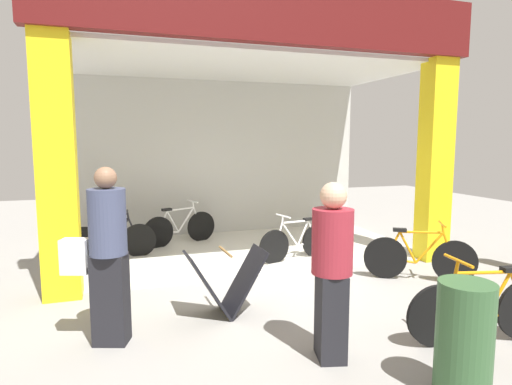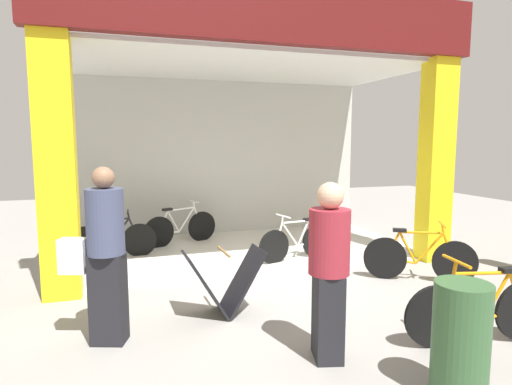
{
  "view_description": "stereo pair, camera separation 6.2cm",
  "coord_description": "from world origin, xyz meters",
  "px_view_note": "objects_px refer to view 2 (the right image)",
  "views": [
    {
      "loc": [
        -2.16,
        -5.75,
        1.99
      ],
      "look_at": [
        0.0,
        0.79,
        1.15
      ],
      "focal_mm": 29.92,
      "sensor_mm": 36.0,
      "label": 1
    },
    {
      "loc": [
        -2.1,
        -5.77,
        1.99
      ],
      "look_at": [
        0.0,
        0.79,
        1.15
      ],
      "focal_mm": 29.92,
      "sensor_mm": 36.0,
      "label": 2
    }
  ],
  "objects_px": {
    "bicycle_inside_1": "(112,240)",
    "bicycle_parked_0": "(419,258)",
    "bicycle_parked_1": "(481,310)",
    "pedestrian_1": "(104,253)",
    "bicycle_inside_0": "(296,242)",
    "bicycle_inside_2": "(181,228)",
    "pedestrian_2": "(329,268)",
    "sandwich_board_sign": "(224,282)",
    "trash_bin": "(460,342)"
  },
  "relations": [
    {
      "from": "bicycle_inside_1",
      "to": "bicycle_parked_0",
      "type": "distance_m",
      "value": 4.9
    },
    {
      "from": "bicycle_inside_1",
      "to": "bicycle_parked_1",
      "type": "relative_size",
      "value": 0.94
    },
    {
      "from": "bicycle_parked_1",
      "to": "pedestrian_1",
      "type": "height_order",
      "value": "pedestrian_1"
    },
    {
      "from": "bicycle_inside_0",
      "to": "bicycle_parked_1",
      "type": "distance_m",
      "value": 3.34
    },
    {
      "from": "bicycle_parked_1",
      "to": "pedestrian_1",
      "type": "relative_size",
      "value": 0.89
    },
    {
      "from": "bicycle_inside_0",
      "to": "bicycle_inside_2",
      "type": "height_order",
      "value": "bicycle_inside_2"
    },
    {
      "from": "bicycle_inside_0",
      "to": "pedestrian_2",
      "type": "bearing_deg",
      "value": -107.94
    },
    {
      "from": "bicycle_inside_1",
      "to": "sandwich_board_sign",
      "type": "bearing_deg",
      "value": -66.13
    },
    {
      "from": "bicycle_inside_1",
      "to": "pedestrian_1",
      "type": "xyz_separation_m",
      "value": [
        -0.0,
        -3.17,
        0.58
      ]
    },
    {
      "from": "bicycle_inside_0",
      "to": "bicycle_inside_1",
      "type": "distance_m",
      "value": 3.11
    },
    {
      "from": "bicycle_inside_1",
      "to": "sandwich_board_sign",
      "type": "distance_m",
      "value": 3.12
    },
    {
      "from": "bicycle_inside_0",
      "to": "bicycle_inside_1",
      "type": "bearing_deg",
      "value": 160.41
    },
    {
      "from": "sandwich_board_sign",
      "to": "bicycle_inside_1",
      "type": "bearing_deg",
      "value": 113.87
    },
    {
      "from": "bicycle_parked_0",
      "to": "bicycle_inside_1",
      "type": "bearing_deg",
      "value": 148.48
    },
    {
      "from": "bicycle_inside_1",
      "to": "sandwich_board_sign",
      "type": "xyz_separation_m",
      "value": [
        1.26,
        -2.86,
        0.05
      ]
    },
    {
      "from": "bicycle_parked_1",
      "to": "sandwich_board_sign",
      "type": "height_order",
      "value": "bicycle_parked_1"
    },
    {
      "from": "bicycle_inside_2",
      "to": "sandwich_board_sign",
      "type": "xyz_separation_m",
      "value": [
        0.02,
        -3.48,
        0.04
      ]
    },
    {
      "from": "bicycle_inside_1",
      "to": "pedestrian_2",
      "type": "xyz_separation_m",
      "value": [
        1.93,
        -4.12,
        0.53
      ]
    },
    {
      "from": "pedestrian_1",
      "to": "pedestrian_2",
      "type": "relative_size",
      "value": 1.07
    },
    {
      "from": "bicycle_parked_0",
      "to": "bicycle_inside_0",
      "type": "bearing_deg",
      "value": 129.35
    },
    {
      "from": "bicycle_parked_1",
      "to": "pedestrian_2",
      "type": "relative_size",
      "value": 0.96
    },
    {
      "from": "bicycle_parked_1",
      "to": "bicycle_inside_2",
      "type": "bearing_deg",
      "value": 114.34
    },
    {
      "from": "bicycle_inside_1",
      "to": "bicycle_parked_1",
      "type": "xyz_separation_m",
      "value": [
        3.49,
        -4.33,
        0.02
      ]
    },
    {
      "from": "bicycle_inside_0",
      "to": "bicycle_inside_1",
      "type": "relative_size",
      "value": 0.95
    },
    {
      "from": "bicycle_inside_0",
      "to": "sandwich_board_sign",
      "type": "relative_size",
      "value": 1.52
    },
    {
      "from": "pedestrian_2",
      "to": "bicycle_parked_0",
      "type": "bearing_deg",
      "value": 34.92
    },
    {
      "from": "bicycle_inside_2",
      "to": "sandwich_board_sign",
      "type": "height_order",
      "value": "bicycle_inside_2"
    },
    {
      "from": "bicycle_inside_2",
      "to": "pedestrian_2",
      "type": "xyz_separation_m",
      "value": [
        0.69,
        -4.75,
        0.52
      ]
    },
    {
      "from": "sandwich_board_sign",
      "to": "pedestrian_1",
      "type": "bearing_deg",
      "value": -165.94
    },
    {
      "from": "sandwich_board_sign",
      "to": "trash_bin",
      "type": "height_order",
      "value": "trash_bin"
    },
    {
      "from": "bicycle_parked_0",
      "to": "sandwich_board_sign",
      "type": "bearing_deg",
      "value": -174.18
    },
    {
      "from": "pedestrian_1",
      "to": "trash_bin",
      "type": "bearing_deg",
      "value": -34.96
    },
    {
      "from": "bicycle_parked_1",
      "to": "bicycle_parked_0",
      "type": "bearing_deg",
      "value": 68.81
    },
    {
      "from": "bicycle_inside_0",
      "to": "sandwich_board_sign",
      "type": "distance_m",
      "value": 2.46
    },
    {
      "from": "bicycle_parked_1",
      "to": "pedestrian_2",
      "type": "height_order",
      "value": "pedestrian_2"
    },
    {
      "from": "bicycle_inside_0",
      "to": "bicycle_inside_2",
      "type": "relative_size",
      "value": 0.97
    },
    {
      "from": "bicycle_inside_2",
      "to": "bicycle_parked_0",
      "type": "bearing_deg",
      "value": -47.4
    },
    {
      "from": "bicycle_parked_0",
      "to": "pedestrian_2",
      "type": "xyz_separation_m",
      "value": [
        -2.24,
        -1.56,
        0.51
      ]
    },
    {
      "from": "bicycle_parked_1",
      "to": "bicycle_inside_1",
      "type": "bearing_deg",
      "value": 128.83
    },
    {
      "from": "bicycle_inside_0",
      "to": "pedestrian_1",
      "type": "relative_size",
      "value": 0.8
    },
    {
      "from": "bicycle_inside_2",
      "to": "sandwich_board_sign",
      "type": "bearing_deg",
      "value": -89.68
    },
    {
      "from": "bicycle_parked_0",
      "to": "bicycle_parked_1",
      "type": "relative_size",
      "value": 0.86
    },
    {
      "from": "bicycle_inside_2",
      "to": "bicycle_parked_0",
      "type": "distance_m",
      "value": 4.33
    },
    {
      "from": "bicycle_inside_2",
      "to": "trash_bin",
      "type": "bearing_deg",
      "value": -76.39
    },
    {
      "from": "sandwich_board_sign",
      "to": "trash_bin",
      "type": "bearing_deg",
      "value": -57.93
    },
    {
      "from": "bicycle_parked_1",
      "to": "trash_bin",
      "type": "relative_size",
      "value": 1.68
    },
    {
      "from": "bicycle_parked_0",
      "to": "trash_bin",
      "type": "bearing_deg",
      "value": -122.76
    },
    {
      "from": "bicycle_parked_0",
      "to": "trash_bin",
      "type": "xyz_separation_m",
      "value": [
        -1.57,
        -2.44,
        0.12
      ]
    },
    {
      "from": "bicycle_inside_1",
      "to": "pedestrian_1",
      "type": "height_order",
      "value": "pedestrian_1"
    },
    {
      "from": "bicycle_inside_2",
      "to": "bicycle_parked_1",
      "type": "xyz_separation_m",
      "value": [
        2.24,
        -4.96,
        0.01
      ]
    }
  ]
}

